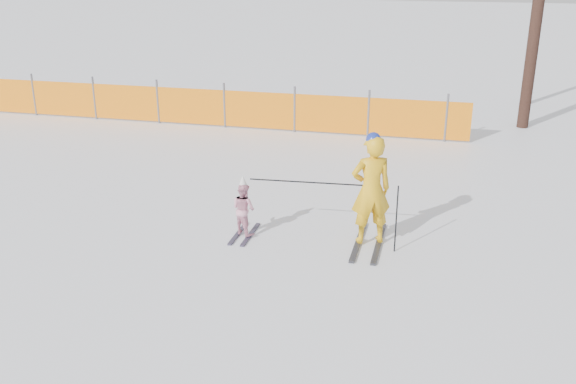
# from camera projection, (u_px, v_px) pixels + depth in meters

# --- Properties ---
(ground) EXTENTS (120.00, 120.00, 0.00)m
(ground) POSITION_uv_depth(u_px,v_px,m) (280.00, 262.00, 10.17)
(ground) COLOR white
(ground) RESTS_ON ground
(adult) EXTENTS (0.79, 1.62, 1.93)m
(adult) POSITION_uv_depth(u_px,v_px,m) (371.00, 190.00, 10.47)
(adult) COLOR black
(adult) RESTS_ON ground
(child) EXTENTS (0.56, 0.98, 1.09)m
(child) POSITION_uv_depth(u_px,v_px,m) (244.00, 208.00, 10.97)
(child) COLOR black
(child) RESTS_ON ground
(ski_poles) EXTENTS (2.48, 0.21, 1.14)m
(ski_poles) POSITION_uv_depth(u_px,v_px,m) (339.00, 196.00, 10.50)
(ski_poles) COLOR black
(ski_poles) RESTS_ON ground
(safety_fence) EXTENTS (14.66, 0.06, 1.25)m
(safety_fence) POSITION_uv_depth(u_px,v_px,m) (200.00, 106.00, 17.95)
(safety_fence) COLOR #595960
(safety_fence) RESTS_ON ground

